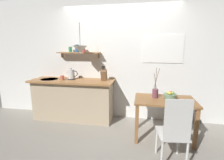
# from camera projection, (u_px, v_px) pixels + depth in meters

# --- Properties ---
(ground_plane) EXTENTS (14.00, 14.00, 0.00)m
(ground_plane) POSITION_uv_depth(u_px,v_px,m) (115.00, 129.00, 3.30)
(ground_plane) COLOR gray
(back_wall) EXTENTS (6.80, 0.11, 2.70)m
(back_wall) POSITION_uv_depth(u_px,v_px,m) (129.00, 59.00, 3.63)
(back_wall) COLOR white
(back_wall) RESTS_ON ground_plane
(kitchen_counter) EXTENTS (1.83, 0.63, 0.91)m
(kitchen_counter) POSITION_uv_depth(u_px,v_px,m) (73.00, 99.00, 3.70)
(kitchen_counter) COLOR tan
(kitchen_counter) RESTS_ON ground_plane
(wall_shelf) EXTENTS (0.98, 0.20, 0.30)m
(wall_shelf) POSITION_uv_depth(u_px,v_px,m) (79.00, 51.00, 3.63)
(wall_shelf) COLOR #9E6B3D
(dining_table) EXTENTS (1.03, 0.65, 0.72)m
(dining_table) POSITION_uv_depth(u_px,v_px,m) (164.00, 106.00, 2.88)
(dining_table) COLOR brown
(dining_table) RESTS_ON ground_plane
(dining_chair_near) EXTENTS (0.43, 0.45, 0.99)m
(dining_chair_near) POSITION_uv_depth(u_px,v_px,m) (174.00, 130.00, 2.18)
(dining_chair_near) COLOR silver
(dining_chair_near) RESTS_ON ground_plane
(fruit_bowl) EXTENTS (0.22, 0.22, 0.13)m
(fruit_bowl) POSITION_uv_depth(u_px,v_px,m) (170.00, 96.00, 2.89)
(fruit_bowl) COLOR slate
(fruit_bowl) RESTS_ON dining_table
(twig_vase) EXTENTS (0.11, 0.10, 0.54)m
(twig_vase) POSITION_uv_depth(u_px,v_px,m) (155.00, 93.00, 2.94)
(twig_vase) COLOR brown
(twig_vase) RESTS_ON dining_table
(electric_kettle) EXTENTS (0.25, 0.16, 0.25)m
(electric_kettle) POSITION_uv_depth(u_px,v_px,m) (72.00, 74.00, 3.62)
(electric_kettle) COLOR black
(electric_kettle) RESTS_ON kitchen_counter
(knife_block) EXTENTS (0.11, 0.20, 0.32)m
(knife_block) POSITION_uv_depth(u_px,v_px,m) (104.00, 75.00, 3.48)
(knife_block) COLOR brown
(knife_block) RESTS_ON kitchen_counter
(coffee_mug_by_sink) EXTENTS (0.13, 0.09, 0.10)m
(coffee_mug_by_sink) POSITION_uv_depth(u_px,v_px,m) (62.00, 78.00, 3.57)
(coffee_mug_by_sink) COLOR #C6664C
(coffee_mug_by_sink) RESTS_ON kitchen_counter
(pendant_lamp) EXTENTS (0.29, 0.29, 0.59)m
(pendant_lamp) POSITION_uv_depth(u_px,v_px,m) (80.00, 49.00, 3.28)
(pendant_lamp) COLOR black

